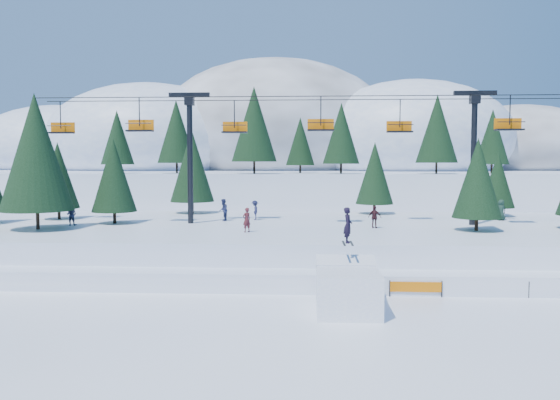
{
  "coord_description": "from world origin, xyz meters",
  "views": [
    {
      "loc": [
        0.31,
        -24.68,
        7.3
      ],
      "look_at": [
        -1.27,
        6.0,
        5.2
      ],
      "focal_mm": 35.0,
      "sensor_mm": 36.0,
      "label": 1
    }
  ],
  "objects_px": {
    "chairlift": "(314,137)",
    "banner_far": "(501,286)",
    "jump_kicker": "(348,288)",
    "banner_near": "(416,287)"
  },
  "relations": [
    {
      "from": "chairlift",
      "to": "banner_near",
      "type": "height_order",
      "value": "chairlift"
    },
    {
      "from": "chairlift",
      "to": "banner_far",
      "type": "distance_m",
      "value": 18.4
    },
    {
      "from": "banner_near",
      "to": "chairlift",
      "type": "bearing_deg",
      "value": 112.45
    },
    {
      "from": "banner_near",
      "to": "jump_kicker",
      "type": "bearing_deg",
      "value": -142.02
    },
    {
      "from": "chairlift",
      "to": "banner_far",
      "type": "height_order",
      "value": "chairlift"
    },
    {
      "from": "jump_kicker",
      "to": "chairlift",
      "type": "bearing_deg",
      "value": 95.28
    },
    {
      "from": "jump_kicker",
      "to": "banner_near",
      "type": "height_order",
      "value": "jump_kicker"
    },
    {
      "from": "chairlift",
      "to": "banner_far",
      "type": "relative_size",
      "value": 17.02
    },
    {
      "from": "jump_kicker",
      "to": "banner_far",
      "type": "height_order",
      "value": "jump_kicker"
    },
    {
      "from": "chairlift",
      "to": "banner_far",
      "type": "xyz_separation_m",
      "value": [
        10.16,
        -12.57,
        -8.78
      ]
    }
  ]
}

